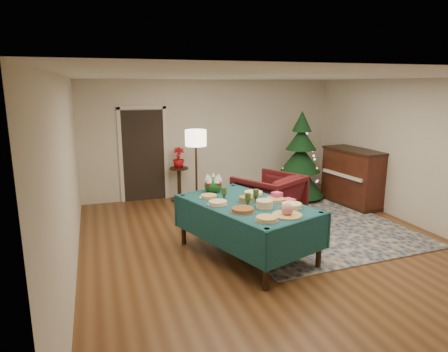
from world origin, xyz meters
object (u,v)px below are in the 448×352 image
object	(u,v)px
potted_plant	(179,162)
floor_lamp	(196,143)
side_table	(179,184)
gift_box	(277,196)
armchair	(269,197)
piano	(353,178)
christmas_tree	(300,160)
buffet_table	(247,214)

from	to	relation	value
potted_plant	floor_lamp	bearing A→B (deg)	-83.98
potted_plant	side_table	bearing A→B (deg)	97.13
gift_box	armchair	distance (m)	1.20
floor_lamp	piano	distance (m)	3.55
gift_box	christmas_tree	distance (m)	3.05
buffet_table	side_table	size ratio (longest dim) A/B	3.22
armchair	gift_box	bearing A→B (deg)	41.56
gift_box	piano	size ratio (longest dim) A/B	0.09
gift_box	potted_plant	size ratio (longest dim) A/B	0.29
armchair	christmas_tree	world-z (taller)	christmas_tree
potted_plant	piano	xyz separation A→B (m)	(3.54, -1.51, -0.29)
christmas_tree	piano	world-z (taller)	christmas_tree
buffet_table	side_table	xyz separation A→B (m)	(-0.35, 3.29, -0.30)
buffet_table	piano	xyz separation A→B (m)	(3.19, 1.79, -0.07)
buffet_table	floor_lamp	xyz separation A→B (m)	(-0.23, 2.17, 0.79)
buffet_table	potted_plant	size ratio (longest dim) A/B	5.36
side_table	potted_plant	distance (m)	0.52
armchair	piano	size ratio (longest dim) A/B	0.72
potted_plant	christmas_tree	bearing A→B (deg)	-16.25
side_table	piano	size ratio (longest dim) A/B	0.51
gift_box	piano	distance (m)	3.20
floor_lamp	side_table	world-z (taller)	floor_lamp
gift_box	floor_lamp	size ratio (longest dim) A/B	0.08
armchair	potted_plant	distance (m)	2.51
potted_plant	piano	world-z (taller)	piano
buffet_table	potted_plant	xyz separation A→B (m)	(-0.35, 3.29, 0.22)
piano	potted_plant	bearing A→B (deg)	156.94
side_table	piano	world-z (taller)	piano
christmas_tree	side_table	bearing A→B (deg)	163.75
side_table	christmas_tree	distance (m)	2.81
buffet_table	potted_plant	world-z (taller)	potted_plant
floor_lamp	side_table	bearing A→B (deg)	96.02
buffet_table	floor_lamp	size ratio (longest dim) A/B	1.42
floor_lamp	potted_plant	size ratio (longest dim) A/B	3.78
floor_lamp	buffet_table	bearing A→B (deg)	-83.88
armchair	floor_lamp	xyz separation A→B (m)	(-1.12, 1.03, 0.92)
floor_lamp	christmas_tree	xyz separation A→B (m)	(2.52, 0.36, -0.56)
floor_lamp	potted_plant	distance (m)	1.27
christmas_tree	piano	distance (m)	1.20
gift_box	piano	xyz separation A→B (m)	(2.67, 1.74, -0.29)
gift_box	side_table	world-z (taller)	gift_box
piano	floor_lamp	bearing A→B (deg)	173.65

